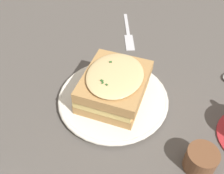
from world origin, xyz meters
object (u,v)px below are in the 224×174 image
(fork, at_px, (128,35))
(condiment_pot, at_px, (201,160))
(sandwich, at_px, (113,86))
(dinner_plate, at_px, (112,99))

(fork, xyz_separation_m, condiment_pot, (-0.10, -0.38, 0.02))
(fork, bearing_deg, sandwich, 77.33)
(dinner_plate, bearing_deg, sandwich, -74.15)
(dinner_plate, distance_m, sandwich, 0.04)
(fork, relative_size, condiment_pot, 3.06)
(dinner_plate, relative_size, fork, 1.42)
(dinner_plate, height_order, condiment_pot, condiment_pot)
(sandwich, xyz_separation_m, fork, (0.16, 0.19, -0.05))
(condiment_pot, bearing_deg, dinner_plate, 105.75)
(dinner_plate, xyz_separation_m, sandwich, (0.00, -0.00, 0.04))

